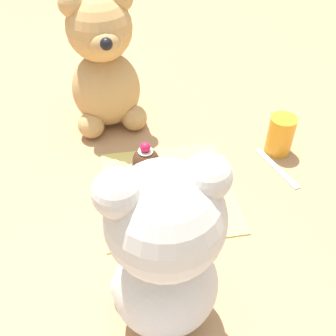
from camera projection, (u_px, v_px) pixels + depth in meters
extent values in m
plane|color=tan|center=(168.00, 191.00, 0.70)|extent=(4.00, 4.00, 0.00)
cube|color=#E0D166|center=(168.00, 190.00, 0.70)|extent=(0.23, 0.24, 0.01)
ellipsoid|color=silver|center=(166.00, 286.00, 0.48)|extent=(0.14, 0.12, 0.15)
sphere|color=silver|center=(165.00, 220.00, 0.40)|extent=(0.13, 0.13, 0.13)
ellipsoid|color=silver|center=(155.00, 191.00, 0.44)|extent=(0.07, 0.06, 0.05)
sphere|color=black|center=(150.00, 173.00, 0.45)|extent=(0.02, 0.02, 0.02)
sphere|color=silver|center=(211.00, 176.00, 0.37)|extent=(0.05, 0.05, 0.05)
sphere|color=silver|center=(117.00, 193.00, 0.35)|extent=(0.05, 0.05, 0.05)
sphere|color=silver|center=(188.00, 273.00, 0.55)|extent=(0.05, 0.05, 0.05)
sphere|color=silver|center=(129.00, 287.00, 0.53)|extent=(0.05, 0.05, 0.05)
ellipsoid|color=tan|center=(107.00, 89.00, 0.81)|extent=(0.16, 0.14, 0.16)
sphere|color=tan|center=(99.00, 28.00, 0.72)|extent=(0.12, 0.12, 0.12)
ellipsoid|color=tan|center=(104.00, 43.00, 0.70)|extent=(0.07, 0.06, 0.05)
sphere|color=black|center=(106.00, 44.00, 0.68)|extent=(0.02, 0.02, 0.02)
sphere|color=tan|center=(71.00, 4.00, 0.68)|extent=(0.05, 0.05, 0.05)
sphere|color=tan|center=(91.00, 125.00, 0.81)|extent=(0.05, 0.05, 0.05)
sphere|color=tan|center=(134.00, 118.00, 0.83)|extent=(0.05, 0.05, 0.05)
cylinder|color=brown|center=(205.00, 206.00, 0.65)|extent=(0.05, 0.05, 0.03)
sphere|color=#472819|center=(206.00, 199.00, 0.64)|extent=(0.04, 0.04, 0.04)
cylinder|color=white|center=(206.00, 191.00, 0.63)|extent=(0.02, 0.02, 0.00)
sphere|color=#B71947|center=(207.00, 188.00, 0.62)|extent=(0.02, 0.02, 0.02)
cylinder|color=silver|center=(147.00, 175.00, 0.72)|extent=(0.08, 0.08, 0.01)
cylinder|color=brown|center=(146.00, 167.00, 0.71)|extent=(0.05, 0.05, 0.03)
sphere|color=#472819|center=(146.00, 161.00, 0.70)|extent=(0.05, 0.05, 0.05)
cylinder|color=white|center=(145.00, 151.00, 0.68)|extent=(0.03, 0.03, 0.00)
sphere|color=#B71947|center=(145.00, 147.00, 0.68)|extent=(0.02, 0.02, 0.02)
cylinder|color=orange|center=(280.00, 135.00, 0.76)|extent=(0.05, 0.05, 0.08)
cube|color=silver|center=(277.00, 167.00, 0.75)|extent=(0.05, 0.12, 0.01)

